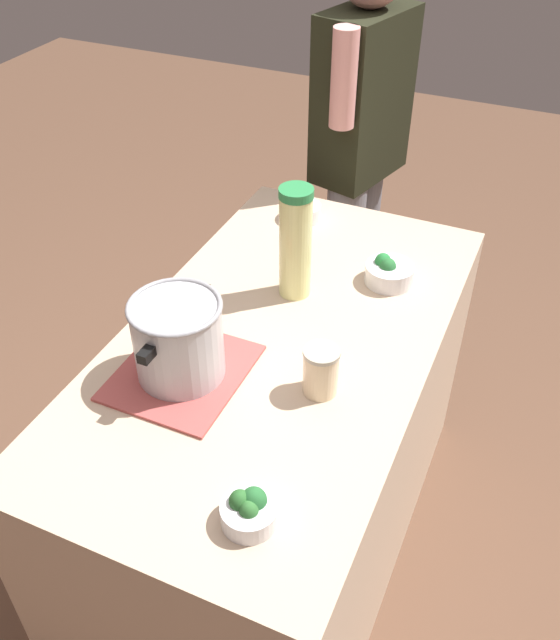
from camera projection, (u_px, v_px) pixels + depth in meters
ground_plane at (280, 536)px, 2.26m from camera, size 8.00×8.00×0.00m
counter_slab at (280, 449)px, 1.99m from camera, size 1.38×0.75×0.86m
dish_cloth at (182, 372)px, 1.62m from camera, size 0.32×0.28×0.01m
cooking_pot at (178, 338)px, 1.55m from camera, size 0.28×0.21×0.20m
lemonade_pitcher at (295, 243)px, 1.77m from camera, size 0.09×0.09×0.31m
mason_jar at (321, 371)px, 1.54m from camera, size 0.08×0.08×0.12m
broccoli_bowl_front at (389, 272)px, 1.89m from camera, size 0.13×0.13×0.08m
broccoli_bowl_center at (303, 209)px, 2.15m from camera, size 0.12×0.12×0.09m
broccoli_bowl_back at (249, 510)px, 1.29m from camera, size 0.11×0.11×0.07m
person_cook at (358, 160)px, 2.46m from camera, size 0.50×0.28×1.58m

